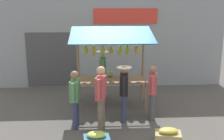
{
  "coord_description": "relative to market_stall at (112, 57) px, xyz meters",
  "views": [
    {
      "loc": [
        0.45,
        8.41,
        3.26
      ],
      "look_at": [
        0.0,
        0.3,
        1.25
      ],
      "focal_mm": 44.22,
      "sensor_mm": 36.0,
      "label": 1
    }
  ],
  "objects": [
    {
      "name": "market_stall",
      "position": [
        0.0,
        0.0,
        0.0
      ],
      "size": [
        2.5,
        1.46,
        2.5
      ],
      "color": "olive",
      "rests_on": "ground"
    },
    {
      "name": "ground_plane",
      "position": [
        0.0,
        0.07,
        -1.56
      ],
      "size": [
        40.0,
        40.0,
        0.0
      ],
      "primitive_type": "plane",
      "color": "#514F4C"
    },
    {
      "name": "shopper_with_shopping_bag",
      "position": [
        0.36,
        1.69,
        -0.59
      ],
      "size": [
        0.32,
        0.7,
        1.68
      ],
      "rotation": [
        0.0,
        0.0,
        -1.79
      ],
      "color": "#726656",
      "rests_on": "ground"
    },
    {
      "name": "shopper_in_grey_tee",
      "position": [
        -0.28,
        1.25,
        -0.64
      ],
      "size": [
        0.41,
        0.68,
        1.58
      ],
      "rotation": [
        0.0,
        0.0,
        -1.69
      ],
      "color": "navy",
      "rests_on": "ground"
    },
    {
      "name": "vendor_with_sunhat",
      "position": [
        0.26,
        -0.68,
        -0.57
      ],
      "size": [
        0.43,
        0.71,
        1.68
      ],
      "rotation": [
        0.0,
        0.0,
        1.54
      ],
      "color": "navy",
      "rests_on": "ground"
    },
    {
      "name": "produce_crate_near",
      "position": [
        -1.17,
        2.71,
        -1.37
      ],
      "size": [
        0.66,
        0.5,
        0.42
      ],
      "color": "tan",
      "rests_on": "ground"
    },
    {
      "name": "shopper_in_striped_shirt",
      "position": [
        1.04,
        1.63,
        -0.68
      ],
      "size": [
        0.27,
        0.67,
        1.55
      ],
      "rotation": [
        0.0,
        0.0,
        -1.68
      ],
      "color": "navy",
      "rests_on": "ground"
    },
    {
      "name": "street_backdrop",
      "position": [
        0.04,
        -2.13,
        0.13
      ],
      "size": [
        9.0,
        0.3,
        3.4
      ],
      "color": "#8C939E",
      "rests_on": "ground"
    },
    {
      "name": "shopper_with_ponytail",
      "position": [
        -1.09,
        1.15,
        -0.68
      ],
      "size": [
        0.3,
        0.66,
        1.55
      ],
      "rotation": [
        0.0,
        0.0,
        -1.76
      ],
      "color": "#4C4C51",
      "rests_on": "ground"
    }
  ]
}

